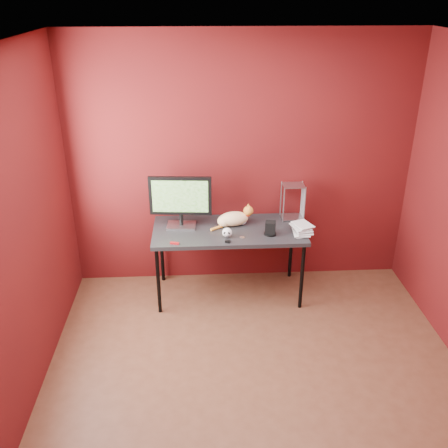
{
  "coord_description": "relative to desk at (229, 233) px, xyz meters",
  "views": [
    {
      "loc": [
        -0.45,
        -3.06,
        2.92
      ],
      "look_at": [
        -0.21,
        1.15,
        0.91
      ],
      "focal_mm": 40.0,
      "sensor_mm": 36.0,
      "label": 1
    }
  ],
  "objects": [
    {
      "name": "wire_rack",
      "position": [
        0.67,
        0.23,
        0.24
      ],
      "size": [
        0.23,
        0.19,
        0.37
      ],
      "rotation": [
        0.0,
        0.0,
        0.0
      ],
      "color": "#A5A6AA",
      "rests_on": "desk"
    },
    {
      "name": "room",
      "position": [
        0.15,
        -1.37,
        0.75
      ],
      "size": [
        3.52,
        3.52,
        2.61
      ],
      "color": "#4F2B1B",
      "rests_on": "ground"
    },
    {
      "name": "desk",
      "position": [
        0.0,
        0.0,
        0.0
      ],
      "size": [
        1.5,
        0.7,
        0.75
      ],
      "color": "black",
      "rests_on": "ground"
    },
    {
      "name": "book_stack",
      "position": [
        0.63,
        -0.13,
        0.57
      ],
      "size": [
        0.22,
        0.25,
        1.03
      ],
      "rotation": [
        0.0,
        0.0,
        0.18
      ],
      "color": "beige",
      "rests_on": "desk"
    },
    {
      "name": "speaker",
      "position": [
        0.39,
        -0.14,
        0.11
      ],
      "size": [
        0.12,
        0.12,
        0.14
      ],
      "rotation": [
        0.0,
        0.0,
        -0.2
      ],
      "color": "black",
      "rests_on": "desk"
    },
    {
      "name": "monitor",
      "position": [
        -0.47,
        0.08,
        0.34
      ],
      "size": [
        0.61,
        0.22,
        0.53
      ],
      "rotation": [
        0.0,
        0.0,
        -0.08
      ],
      "color": "#A5A6AA",
      "rests_on": "desk"
    },
    {
      "name": "cat",
      "position": [
        0.05,
        0.08,
        0.12
      ],
      "size": [
        0.44,
        0.24,
        0.21
      ],
      "rotation": [
        0.0,
        0.0,
        0.17
      ],
      "color": "orange",
      "rests_on": "desk"
    },
    {
      "name": "black_gadget",
      "position": [
        -0.03,
        -0.29,
        0.06
      ],
      "size": [
        0.05,
        0.04,
        0.02
      ],
      "primitive_type": "cube",
      "rotation": [
        0.0,
        0.0,
        -0.36
      ],
      "color": "black",
      "rests_on": "desk"
    },
    {
      "name": "pocket_knife",
      "position": [
        -0.53,
        -0.29,
        0.06
      ],
      "size": [
        0.09,
        0.05,
        0.02
      ],
      "primitive_type": "cube",
      "rotation": [
        0.0,
        0.0,
        -0.28
      ],
      "color": "maroon",
      "rests_on": "desk"
    },
    {
      "name": "washer",
      "position": [
        0.11,
        -0.19,
        0.05
      ],
      "size": [
        0.05,
        0.05,
        0.0
      ],
      "primitive_type": "cylinder",
      "color": "#A5A6AA",
      "rests_on": "desk"
    },
    {
      "name": "skull_mug",
      "position": [
        -0.03,
        -0.17,
        0.1
      ],
      "size": [
        0.1,
        0.1,
        0.09
      ],
      "rotation": [
        0.0,
        0.0,
        -0.15
      ],
      "color": "white",
      "rests_on": "desk"
    }
  ]
}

